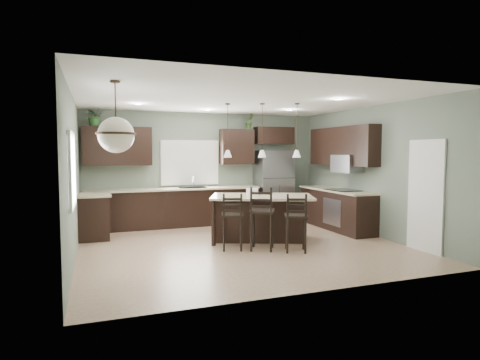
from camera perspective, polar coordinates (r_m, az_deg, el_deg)
name	(u,v)px	position (r m, az deg, el deg)	size (l,w,h in m)	color
ground	(242,246)	(7.88, 0.31, -9.32)	(6.00, 6.00, 0.00)	#9E8466
pantry_door	(426,196)	(8.01, 24.88, -2.07)	(0.04, 0.82, 2.04)	white
window_back	(190,163)	(10.18, -7.14, 2.48)	(1.35, 0.02, 1.00)	white
window_left	(71,170)	(6.41, -22.89, 1.32)	(0.02, 1.10, 1.00)	white
left_return_cabs	(94,217)	(9.00, -20.06, -4.97)	(0.60, 0.90, 0.90)	black
left_return_countertop	(94,195)	(8.94, -20.01, -1.99)	(0.66, 0.96, 0.04)	beige
back_lower_cabs	(175,208)	(9.91, -9.27, -3.97)	(4.20, 0.60, 0.90)	black
back_countertop	(175,189)	(9.83, -9.27, -1.27)	(4.20, 0.66, 0.04)	beige
sink_inset	(193,188)	(9.92, -6.72, -1.11)	(0.70, 0.45, 0.01)	gray
faucet	(193,182)	(9.88, -6.69, -0.29)	(0.02, 0.02, 0.28)	silver
back_upper_left	(117,146)	(9.79, -17.03, 4.62)	(1.55, 0.34, 0.90)	black
back_upper_right	(237,147)	(10.37, -0.46, 4.75)	(0.85, 0.34, 0.90)	black
fridge_header	(274,136)	(10.77, 4.84, 6.30)	(1.05, 0.34, 0.45)	black
right_lower_cabs	(336,210)	(9.78, 13.54, -4.14)	(0.60, 2.35, 0.90)	black
right_countertop	(336,190)	(9.71, 13.49, -1.40)	(0.66, 2.35, 0.04)	beige
cooktop	(343,190)	(9.48, 14.40, -1.39)	(0.58, 0.75, 0.02)	black
wall_oven_front	(332,212)	(9.38, 12.91, -4.46)	(0.01, 0.72, 0.60)	gray
right_upper_cabs	(342,146)	(9.75, 14.32, 4.67)	(0.34, 2.35, 0.90)	black
microwave	(347,164)	(9.50, 14.96, 2.27)	(0.40, 0.75, 0.40)	gray
refrigerator	(273,186)	(10.60, 4.73, -0.83)	(0.90, 0.74, 1.85)	gray
kitchen_island	(262,218)	(8.27, 3.13, -5.41)	(2.04, 1.16, 0.92)	black
serving_dish	(252,192)	(8.20, 1.75, -1.74)	(0.24, 0.24, 0.14)	white
bar_stool_left	(232,221)	(7.46, -1.09, -5.90)	(0.39, 0.39, 1.07)	black
bar_stool_center	(262,218)	(7.45, 3.16, -5.45)	(0.44, 0.44, 1.19)	black
bar_stool_right	(296,222)	(7.38, 7.94, -6.00)	(0.40, 0.40, 1.08)	black
pendant_left	(228,131)	(8.18, -1.76, 7.05)	(0.17, 0.17, 1.10)	white
pendant_center	(262,130)	(8.17, 3.18, 7.05)	(0.17, 0.17, 1.10)	white
pendant_right	(297,130)	(8.22, 8.10, 6.99)	(0.17, 0.17, 1.10)	white
chandelier	(116,117)	(5.87, -17.26, 8.57)	(0.54, 0.54, 1.00)	beige
plant_back_left	(95,116)	(9.78, -19.95, 8.52)	(0.41, 0.35, 0.45)	#224B20
plant_back_right	(250,121)	(10.49, 1.36, 8.35)	(0.23, 0.19, 0.42)	#385826
room_shell	(242,158)	(7.67, 0.32, 3.14)	(6.00, 6.00, 6.00)	slate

